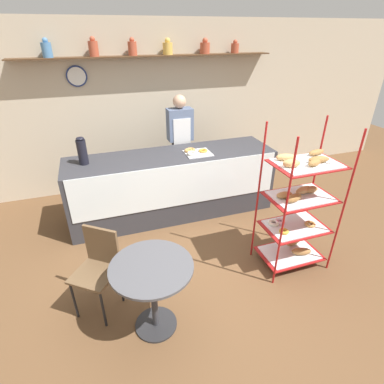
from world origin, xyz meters
The scene contains 9 objects.
ground_plane centered at (0.00, 0.00, 0.00)m, with size 14.00×14.00×0.00m, color brown.
back_wall centered at (0.00, 2.58, 1.37)m, with size 10.00×0.30×2.70m.
display_counter centered at (0.00, 1.38, 0.48)m, with size 2.99×0.79×0.95m.
pastry_rack centered at (1.02, -0.18, 0.79)m, with size 0.77×0.53×1.71m.
person_worker centered at (0.29, 1.94, 0.91)m, with size 0.39×0.23×1.66m.
cafe_table centered at (-0.72, -0.55, 0.57)m, with size 0.73×0.73×0.75m.
cafe_chair centered at (-1.16, -0.11, 0.54)m, with size 0.53×0.53×0.88m.
coffee_carafe centered at (-1.18, 1.43, 1.13)m, with size 0.12×0.12×0.37m.
donut_tray_counter centered at (0.33, 1.32, 0.97)m, with size 0.37×0.34×0.05m.
Camera 1 is at (-1.01, -2.49, 2.52)m, focal length 28.00 mm.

